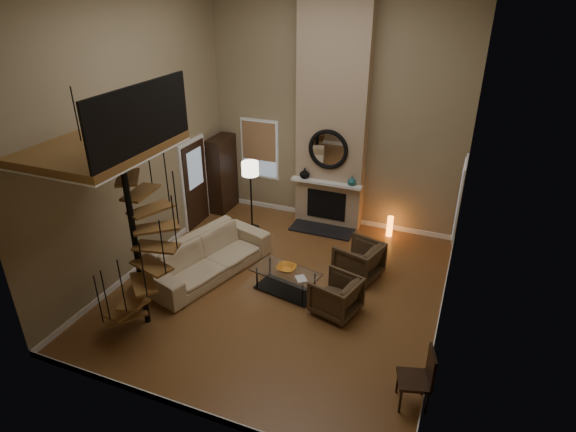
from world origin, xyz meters
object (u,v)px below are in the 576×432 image
at_px(floor_lamp, 250,174).
at_px(accent_lamp, 390,226).
at_px(hutch, 222,174).
at_px(armchair_far, 339,297).
at_px(armchair_near, 362,261).
at_px(side_chair, 421,376).
at_px(coffee_table, 286,279).
at_px(sofa, 208,256).

xyz_separation_m(floor_lamp, accent_lamp, (3.14, 0.88, -1.16)).
distance_m(hutch, armchair_far, 5.15).
bearing_deg(armchair_near, side_chair, 44.69).
relative_size(armchair_near, coffee_table, 0.60).
xyz_separation_m(sofa, armchair_near, (2.94, 1.03, -0.04)).
xyz_separation_m(coffee_table, accent_lamp, (1.42, 2.97, -0.03)).
bearing_deg(side_chair, floor_lamp, 138.90).
bearing_deg(hutch, accent_lamp, 1.50).
xyz_separation_m(armchair_near, accent_lamp, (0.19, 1.91, -0.10)).
distance_m(hutch, accent_lamp, 4.38).
height_order(hutch, coffee_table, hutch).
bearing_deg(coffee_table, side_chair, -33.45).
bearing_deg(armchair_near, accent_lamp, -169.16).
relative_size(hutch, armchair_far, 2.50).
relative_size(sofa, accent_lamp, 5.49).
bearing_deg(side_chair, armchair_near, 118.17).
xyz_separation_m(armchair_near, floor_lamp, (-2.95, 1.03, 1.06)).
bearing_deg(hutch, floor_lamp, -33.04).
relative_size(hutch, coffee_table, 1.42).
bearing_deg(accent_lamp, sofa, -136.77).
relative_size(armchair_near, armchair_far, 1.07).
bearing_deg(hutch, armchair_near, -23.56).
bearing_deg(floor_lamp, armchair_near, -19.29).
relative_size(coffee_table, side_chair, 1.44).
xyz_separation_m(armchair_far, side_chair, (1.63, -1.57, 0.17)).
distance_m(armchair_near, coffee_table, 1.62).
height_order(hutch, accent_lamp, hutch).
xyz_separation_m(sofa, armchair_far, (2.85, -0.30, -0.04)).
height_order(hutch, floor_lamp, hutch).
bearing_deg(armchair_near, coffee_table, -32.83).
relative_size(hutch, accent_lamp, 3.99).
bearing_deg(sofa, hutch, 39.34).
bearing_deg(side_chair, sofa, 157.42).
relative_size(armchair_far, side_chair, 0.81).
relative_size(hutch, armchair_near, 2.34).
xyz_separation_m(floor_lamp, side_chair, (4.50, -3.92, -0.89)).
distance_m(armchair_far, coffee_table, 1.18).
bearing_deg(side_chair, coffee_table, 146.55).
height_order(armchair_near, coffee_table, armchair_near).
distance_m(coffee_table, side_chair, 3.34).
bearing_deg(sofa, accent_lamp, -30.32).
distance_m(floor_lamp, side_chair, 6.03).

